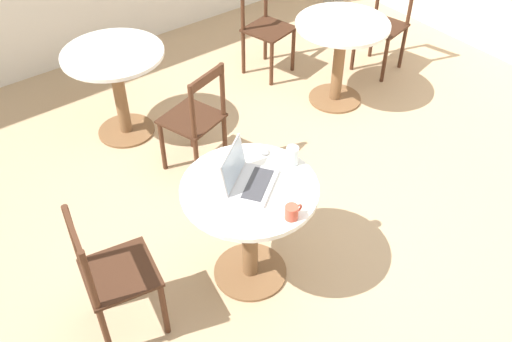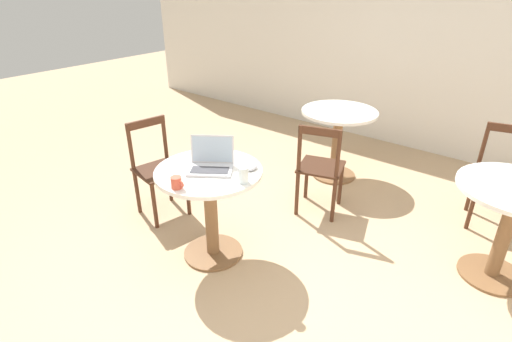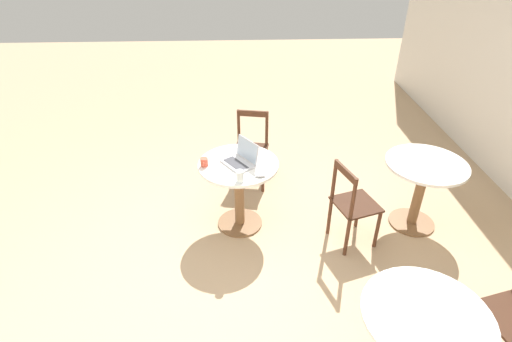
% 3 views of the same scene
% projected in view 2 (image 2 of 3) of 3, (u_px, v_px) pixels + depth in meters
% --- Properties ---
extents(ground_plane, '(16.00, 16.00, 0.00)m').
position_uv_depth(ground_plane, '(247.00, 278.00, 2.96)').
color(ground_plane, tan).
extents(wall_back, '(9.40, 0.06, 2.70)m').
position_uv_depth(wall_back, '(426.00, 38.00, 4.60)').
color(wall_back, silver).
rests_on(wall_back, ground_plane).
extents(cafe_table_near, '(0.78, 0.78, 0.75)m').
position_uv_depth(cafe_table_near, '(210.00, 195.00, 2.97)').
color(cafe_table_near, brown).
rests_on(cafe_table_near, ground_plane).
extents(cafe_table_mid, '(0.78, 0.78, 0.75)m').
position_uv_depth(cafe_table_mid, '(511.00, 214.00, 2.74)').
color(cafe_table_mid, brown).
rests_on(cafe_table_mid, ground_plane).
extents(cafe_table_far, '(0.78, 0.78, 0.75)m').
position_uv_depth(cafe_table_far, '(338.00, 129.00, 4.20)').
color(cafe_table_far, brown).
rests_on(cafe_table_far, ground_plane).
extents(chair_near_left, '(0.45, 0.45, 0.88)m').
position_uv_depth(chair_near_left, '(158.00, 169.00, 3.58)').
color(chair_near_left, '#472819').
rests_on(chair_near_left, ground_plane).
extents(chair_mid_back, '(0.47, 0.47, 0.88)m').
position_uv_depth(chair_mid_back, '(499.00, 178.00, 3.44)').
color(chair_mid_back, '#472819').
rests_on(chair_mid_back, ground_plane).
extents(chair_far_front, '(0.48, 0.48, 0.88)m').
position_uv_depth(chair_far_front, '(320.00, 169.00, 3.59)').
color(chair_far_front, '#472819').
rests_on(chair_far_front, ground_plane).
extents(laptop, '(0.40, 0.38, 0.22)m').
position_uv_depth(laptop, '(211.00, 163.00, 2.87)').
color(laptop, '#B7B7BC').
rests_on(laptop, cafe_table_near).
extents(mouse, '(0.06, 0.10, 0.03)m').
position_uv_depth(mouse, '(252.00, 168.00, 2.87)').
color(mouse, '#B7B7BC').
rests_on(mouse, cafe_table_near).
extents(mug, '(0.11, 0.07, 0.08)m').
position_uv_depth(mug, '(177.00, 183.00, 2.62)').
color(mug, '#C64C38').
rests_on(mug, cafe_table_near).
extents(drinking_glass, '(0.07, 0.07, 0.11)m').
position_uv_depth(drinking_glass, '(243.00, 175.00, 2.68)').
color(drinking_glass, silver).
rests_on(drinking_glass, cafe_table_near).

